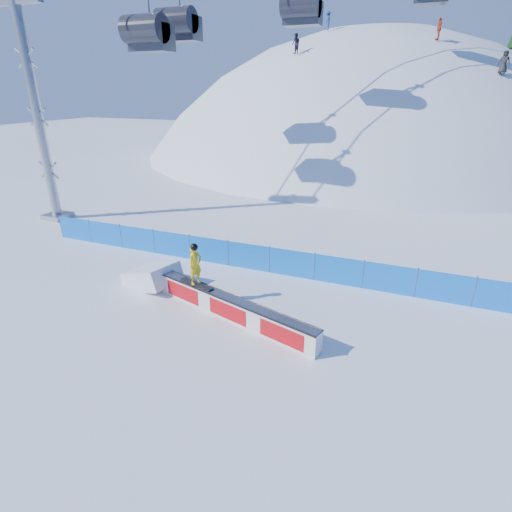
% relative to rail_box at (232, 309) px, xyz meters
% --- Properties ---
extents(ground, '(160.00, 160.00, 0.00)m').
position_rel_rail_box_xyz_m(ground, '(-1.10, -0.40, -0.41)').
color(ground, white).
rests_on(ground, ground).
extents(snow_hill, '(64.00, 64.00, 64.00)m').
position_rel_rail_box_xyz_m(snow_hill, '(-1.10, 41.60, -18.41)').
color(snow_hill, silver).
rests_on(snow_hill, ground).
extents(safety_fence, '(22.05, 0.05, 1.30)m').
position_rel_rail_box_xyz_m(safety_fence, '(-1.10, 4.10, 0.19)').
color(safety_fence, blue).
rests_on(safety_fence, ground).
extents(rail_box, '(6.84, 2.41, 0.84)m').
position_rel_rail_box_xyz_m(rail_box, '(0.00, 0.00, 0.00)').
color(rail_box, silver).
rests_on(rail_box, ground).
extents(snow_ramp, '(2.70, 2.09, 1.49)m').
position_rel_rail_box_xyz_m(snow_ramp, '(-4.19, 1.21, -0.41)').
color(snow_ramp, white).
rests_on(snow_ramp, ground).
extents(snowboarder, '(1.55, 0.69, 1.61)m').
position_rel_rail_box_xyz_m(snowboarder, '(-1.64, 0.48, 1.21)').
color(snowboarder, black).
rests_on(snowboarder, rail_box).
extents(distant_skiers, '(17.67, 7.55, 6.01)m').
position_rel_rail_box_xyz_m(distant_skiers, '(-0.12, 30.45, 11.40)').
color(distant_skiers, black).
rests_on(distant_skiers, ground).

